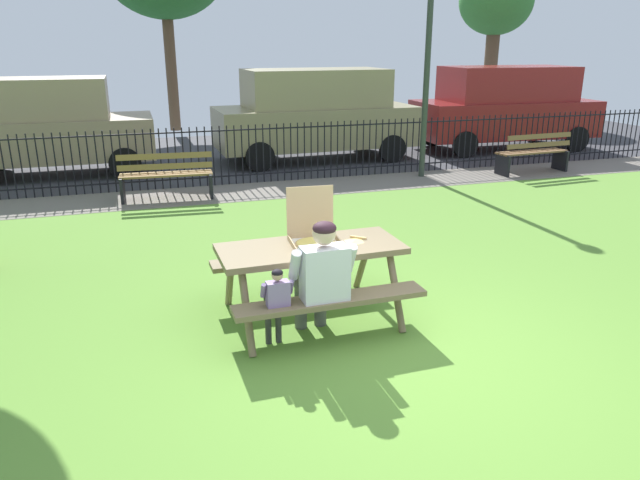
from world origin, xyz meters
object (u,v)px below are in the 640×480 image
object	(u,v)px
adult_at_table	(321,275)
park_bench_center	(166,176)
picnic_table_foreground	(311,262)
parked_car_right	(506,106)
pizza_box_open	(314,233)
child_at_table	(276,300)
far_tree_center	(496,4)
parked_car_left	(54,126)
parked_car_center	(316,113)
park_bench_right	(533,154)
lamp_post_walkway	(428,47)
pizza_slice_on_table	(355,240)

from	to	relation	value
adult_at_table	park_bench_center	size ratio (longest dim) A/B	0.73
picnic_table_foreground	parked_car_right	world-z (taller)	parked_car_right
adult_at_table	pizza_box_open	bearing A→B (deg)	79.49
child_at_table	far_tree_center	bearing A→B (deg)	52.18
adult_at_table	parked_car_left	bearing A→B (deg)	109.28
picnic_table_foreground	child_at_table	bearing A→B (deg)	-131.50
adult_at_table	parked_car_right	xyz separation A→B (m)	(7.69, 8.67, 0.44)
parked_car_center	park_bench_right	bearing A→B (deg)	-35.45
lamp_post_walkway	far_tree_center	size ratio (longest dim) A/B	0.82
pizza_box_open	parked_car_center	distance (m)	8.47
parked_car_left	far_tree_center	xyz separation A→B (m)	(14.12, 6.13, 2.91)
parked_car_left	far_tree_center	world-z (taller)	far_tree_center
pizza_slice_on_table	child_at_table	bearing A→B (deg)	-149.59
pizza_slice_on_table	parked_car_center	distance (m)	8.42
adult_at_table	pizza_slice_on_table	bearing A→B (deg)	44.87
pizza_slice_on_table	far_tree_center	xyz separation A→B (m)	(10.57, 14.28, 3.15)
child_at_table	far_tree_center	xyz separation A→B (m)	(11.52, 14.84, 3.43)
park_bench_right	lamp_post_walkway	bearing A→B (deg)	170.51
adult_at_table	park_bench_right	distance (m)	8.79
park_bench_right	parked_car_left	xyz separation A→B (m)	(-9.59, 2.82, 0.59)
pizza_box_open	child_at_table	bearing A→B (deg)	-131.02
park_bench_center	parked_car_right	size ratio (longest dim) A/B	0.35
park_bench_center	child_at_table	bearing A→B (deg)	-84.35
pizza_box_open	parked_car_left	bearing A→B (deg)	111.21
picnic_table_foreground	pizza_slice_on_table	xyz separation A→B (m)	(0.47, 0.01, 0.18)
pizza_box_open	lamp_post_walkway	xyz separation A→B (m)	(4.05, 5.67, 1.70)
pizza_slice_on_table	child_at_table	size ratio (longest dim) A/B	0.36
parked_car_right	parked_car_center	bearing A→B (deg)	180.00
park_bench_center	park_bench_right	world-z (taller)	same
pizza_slice_on_table	parked_car_center	size ratio (longest dim) A/B	0.06
picnic_table_foreground	far_tree_center	world-z (taller)	far_tree_center
pizza_slice_on_table	far_tree_center	distance (m)	18.04
adult_at_table	park_bench_right	size ratio (longest dim) A/B	0.73
parked_car_center	parked_car_right	size ratio (longest dim) A/B	1.00
park_bench_center	far_tree_center	size ratio (longest dim) A/B	0.31
far_tree_center	child_at_table	bearing A→B (deg)	-127.82
lamp_post_walkway	parked_car_left	xyz separation A→B (m)	(-7.19, 2.42, -1.56)
picnic_table_foreground	parked_car_center	world-z (taller)	parked_car_center
pizza_slice_on_table	adult_at_table	size ratio (longest dim) A/B	0.24
park_bench_center	pizza_box_open	bearing A→B (deg)	-78.00
adult_at_table	lamp_post_walkway	xyz separation A→B (m)	(4.16, 6.25, 1.91)
park_bench_right	picnic_table_foreground	bearing A→B (deg)	-140.60
park_bench_center	parked_car_left	distance (m)	3.52
pizza_box_open	park_bench_right	xyz separation A→B (m)	(6.45, 5.27, -0.45)
park_bench_center	far_tree_center	xyz separation A→B (m)	(12.10, 8.95, 3.51)
pizza_slice_on_table	park_bench_center	world-z (taller)	park_bench_center
park_bench_right	parked_car_right	xyz separation A→B (m)	(1.13, 2.82, 0.68)
picnic_table_foreground	park_bench_right	xyz separation A→B (m)	(6.51, 5.35, -0.18)
pizza_box_open	adult_at_table	bearing A→B (deg)	-100.51
adult_at_table	park_bench_right	world-z (taller)	adult_at_table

